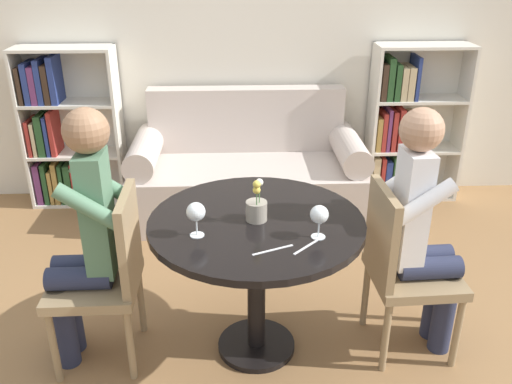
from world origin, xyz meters
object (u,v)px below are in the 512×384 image
bookshelf_left (63,132)px  flower_vase (256,208)px  bookshelf_right (403,127)px  chair_left (108,272)px  person_right (423,231)px  person_left (84,237)px  wine_glass_left (196,213)px  wine_glass_right (319,216)px  chair_right (401,264)px  couch (248,175)px

bookshelf_left → flower_vase: (1.43, -1.86, 0.23)m
bookshelf_right → flower_vase: bearing=-124.0°
chair_left → person_right: 1.53m
person_left → wine_glass_left: size_ratio=8.18×
chair_left → wine_glass_right: bearing=79.9°
chair_right → person_right: person_right is taller
wine_glass_left → person_right: bearing=7.4°
bookshelf_right → person_left: size_ratio=0.95×
person_left → person_right: size_ratio=1.02×
wine_glass_right → flower_vase: bearing=147.6°
couch → chair_right: bearing=-66.0°
wine_glass_right → bookshelf_left: bearing=129.9°
bookshelf_right → wine_glass_right: 2.28m
flower_vase → wine_glass_right: bearing=-32.4°
person_left → wine_glass_left: 0.57m
bookshelf_right → person_left: person_left is taller
bookshelf_left → chair_left: 2.01m
person_right → flower_vase: size_ratio=6.02×
couch → person_right: person_right is taller
wine_glass_left → chair_right: bearing=7.7°
bookshelf_right → person_left: (-2.06, -1.87, 0.10)m
person_right → wine_glass_right: 0.59m
bookshelf_left → chair_left: size_ratio=1.38×
bookshelf_left → person_right: 2.91m
bookshelf_left → bookshelf_right: (2.69, -0.00, 0.00)m
chair_right → couch: bearing=21.5°
couch → chair_left: couch is taller
couch → wine_glass_right: size_ratio=11.39×
couch → person_right: (0.80, -1.59, 0.37)m
chair_left → chair_right: same height
couch → bookshelf_right: (1.25, 0.26, 0.28)m
chair_right → person_right: 0.20m
chair_right → person_left: (-1.51, -0.01, 0.20)m
bookshelf_left → wine_glass_right: 2.66m
wine_glass_left → wine_glass_right: size_ratio=1.04×
bookshelf_left → person_right: bearing=-39.7°
person_left → wine_glass_left: (0.53, -0.12, 0.18)m
chair_right → flower_vase: flower_vase is taller
couch → wine_glass_left: bearing=-98.8°
chair_left → wine_glass_left: 0.59m
bookshelf_left → couch: bearing=-10.3°
person_right → wine_glass_right: (-0.54, -0.18, 0.18)m
bookshelf_left → chair_left: (0.72, -1.87, -0.10)m
chair_right → person_left: person_left is taller
person_left → wine_glass_right: person_left is taller
flower_vase → person_right: bearing=0.5°
wine_glass_right → flower_vase: 0.32m
bookshelf_right → chair_right: (-0.54, -1.86, -0.10)m
chair_left → wine_glass_right: wine_glass_right is taller
flower_vase → chair_left: bearing=-179.4°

